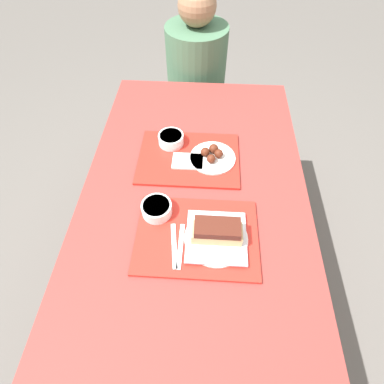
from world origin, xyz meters
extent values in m
plane|color=#605B56|center=(0.00, 0.00, 0.00)|extent=(12.00, 12.00, 0.00)
cube|color=maroon|center=(0.00, 0.00, 0.75)|extent=(0.89, 1.50, 0.04)
cylinder|color=maroon|center=(-0.38, 0.67, 0.37)|extent=(0.07, 0.07, 0.73)
cylinder|color=maroon|center=(0.38, 0.67, 0.37)|extent=(0.07, 0.07, 0.73)
cube|color=maroon|center=(0.00, 0.97, 0.44)|extent=(0.84, 0.28, 0.04)
cylinder|color=maroon|center=(-0.36, 0.97, 0.21)|extent=(0.06, 0.06, 0.42)
cylinder|color=maroon|center=(0.36, 0.97, 0.21)|extent=(0.06, 0.06, 0.42)
cube|color=red|center=(0.02, -0.21, 0.78)|extent=(0.43, 0.32, 0.01)
cube|color=red|center=(-0.03, 0.17, 0.78)|extent=(0.43, 0.32, 0.01)
cylinder|color=white|center=(-0.13, -0.12, 0.81)|extent=(0.11, 0.11, 0.05)
cylinder|color=beige|center=(-0.13, -0.12, 0.83)|extent=(0.10, 0.10, 0.01)
cylinder|color=white|center=(0.09, -0.22, 0.79)|extent=(0.22, 0.22, 0.01)
cube|color=silver|center=(0.09, -0.22, 0.80)|extent=(0.21, 0.21, 0.01)
cube|color=#DBB275|center=(0.09, -0.22, 0.82)|extent=(0.17, 0.07, 0.04)
cube|color=#4C1E14|center=(0.09, -0.22, 0.86)|extent=(0.15, 0.07, 0.03)
cube|color=white|center=(-0.06, -0.25, 0.79)|extent=(0.04, 0.17, 0.00)
cube|color=white|center=(-0.03, -0.25, 0.79)|extent=(0.02, 0.17, 0.00)
cube|color=#3F3F47|center=(0.04, -0.14, 0.79)|extent=(0.04, 0.03, 0.01)
cylinder|color=white|center=(-0.12, 0.25, 0.81)|extent=(0.11, 0.11, 0.05)
cylinder|color=beige|center=(-0.12, 0.25, 0.83)|extent=(0.10, 0.10, 0.01)
cylinder|color=white|center=(0.07, 0.17, 0.79)|extent=(0.19, 0.19, 0.01)
sphere|color=#562314|center=(0.09, 0.17, 0.81)|extent=(0.04, 0.04, 0.04)
sphere|color=#562314|center=(0.07, 0.20, 0.81)|extent=(0.04, 0.04, 0.04)
sphere|color=#562314|center=(0.04, 0.17, 0.81)|extent=(0.04, 0.04, 0.04)
sphere|color=#562314|center=(0.06, 0.14, 0.81)|extent=(0.04, 0.04, 0.04)
cube|color=white|center=(-0.04, 0.14, 0.79)|extent=(0.13, 0.09, 0.01)
cylinder|color=#477051|center=(-0.04, 0.97, 0.71)|extent=(0.35, 0.35, 0.52)
sphere|color=#936B4C|center=(-0.04, 0.97, 1.07)|extent=(0.20, 0.20, 0.20)
camera|label=1|loc=(0.03, -0.73, 1.70)|focal=28.00mm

